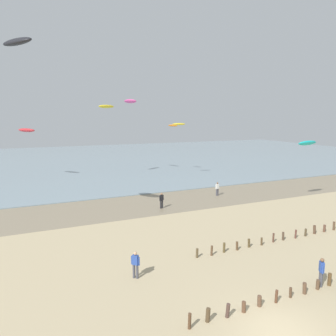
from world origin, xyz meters
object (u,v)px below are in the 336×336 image
Objects in this scene: person_left_flank at (135,264)px; kite_aloft_3 at (173,125)px; kite_aloft_0 at (26,130)px; kite_aloft_4 at (130,101)px; person_far_down_beach at (217,188)px; kite_aloft_1 at (106,106)px; kite_aloft_2 at (307,143)px; person_by_waterline at (321,271)px; person_mid_beach at (162,200)px; kite_aloft_6 at (179,124)px; kite_aloft_5 at (17,42)px.

kite_aloft_3 is at bearing 62.06° from person_left_flank.
kite_aloft_0 reaches higher than person_left_flank.
person_far_down_beach is at bearing 178.60° from kite_aloft_4.
person_left_flank is at bearing -135.53° from person_far_down_beach.
kite_aloft_1 is (11.44, -3.93, 3.57)m from kite_aloft_0.
kite_aloft_0 is 39.18m from kite_aloft_2.
kite_aloft_4 reaches higher than kite_aloft_2.
kite_aloft_0 is (-15.72, 40.08, 6.78)m from person_by_waterline.
person_mid_beach is at bearing -165.09° from person_far_down_beach.
kite_aloft_0 is at bearing 176.11° from kite_aloft_6.
kite_aloft_6 is (0.21, 11.69, 7.66)m from person_far_down_beach.
kite_aloft_1 is (5.30, 31.05, 10.34)m from person_left_flank.
kite_aloft_5 reaches higher than person_by_waterline.
kite_aloft_4 reaches higher than person_left_flank.
kite_aloft_4 reaches higher than person_far_down_beach.
person_left_flank is 18.69m from kite_aloft_5.
kite_aloft_3 is (22.58, -3.99, 0.56)m from kite_aloft_0.
person_mid_beach is 0.49× the size of kite_aloft_0.
kite_aloft_0 is at bearing 99.96° from person_left_flank.
person_left_flank is at bearing 142.89° from kite_aloft_4.
kite_aloft_3 is at bearing 79.24° from person_by_waterline.
person_by_waterline is 37.47m from kite_aloft_3.
kite_aloft_6 is (21.69, -8.23, 0.89)m from kite_aloft_0.
kite_aloft_0 is at bearing 111.41° from person_by_waterline.
person_far_down_beach is 17.57m from kite_aloft_3.
kite_aloft_6 is at bearing -89.21° from kite_aloft_5.
person_left_flank is 0.58× the size of kite_aloft_4.
kite_aloft_5 reaches higher than person_mid_beach.
person_far_down_beach is 0.89× the size of kite_aloft_3.
kite_aloft_4 is at bearing 163.14° from kite_aloft_1.
kite_aloft_6 reaches higher than person_by_waterline.
person_far_down_beach is 0.49× the size of kite_aloft_0.
kite_aloft_2 is at bearing 10.34° from kite_aloft_0.
person_by_waterline is 0.60× the size of kite_aloft_2.
person_left_flank is at bearing 125.58° from kite_aloft_3.
kite_aloft_4 is (-13.55, 23.29, 5.36)m from kite_aloft_2.
kite_aloft_1 is (-4.28, 36.15, 10.34)m from person_by_waterline.
person_by_waterline is (2.64, -17.93, 0.00)m from person_mid_beach.
kite_aloft_2 is at bearing -50.84° from kite_aloft_6.
person_far_down_beach is at bearing 149.59° from kite_aloft_3.
kite_aloft_6 reaches higher than person_left_flank.
kite_aloft_0 is at bearing 137.17° from person_far_down_beach.
kite_aloft_4 is (4.08, 0.97, 0.91)m from kite_aloft_1.
person_far_down_beach is (8.40, 2.24, 0.00)m from person_mid_beach.
person_mid_beach is at bearing 64.92° from kite_aloft_1.
kite_aloft_4 reaches higher than kite_aloft_1.
kite_aloft_2 is at bearing -170.59° from kite_aloft_4.
person_mid_beach is 0.57× the size of kite_aloft_1.
person_by_waterline is 0.49× the size of kite_aloft_0.
kite_aloft_0 is at bearing -35.96° from kite_aloft_5.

